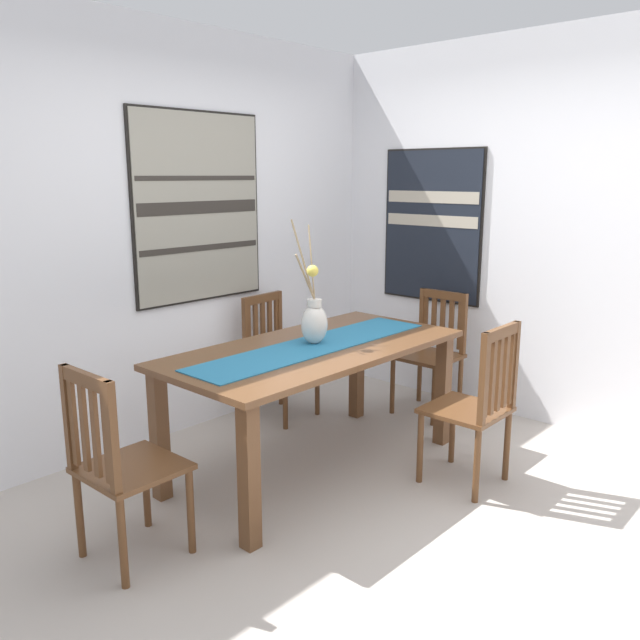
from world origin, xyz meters
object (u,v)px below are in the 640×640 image
at_px(chair_1, 120,463).
at_px(chair_3, 432,349).
at_px(painting_on_back_wall, 198,208).
at_px(painting_on_side_wall, 432,226).
at_px(chair_0, 276,353).
at_px(dining_table, 315,364).
at_px(centerpiece_vase, 314,320).
at_px(chair_2, 477,403).

xyz_separation_m(chair_1, chair_3, (2.62, 0.04, -0.01)).
relative_size(chair_1, chair_3, 1.04).
xyz_separation_m(painting_on_back_wall, painting_on_side_wall, (1.62, -0.81, -0.17)).
height_order(chair_0, painting_on_back_wall, painting_on_back_wall).
height_order(chair_0, chair_3, chair_3).
bearing_deg(painting_on_back_wall, dining_table, -91.48).
bearing_deg(painting_on_back_wall, centerpiece_vase, -89.75).
height_order(chair_0, chair_1, chair_1).
height_order(chair_3, painting_on_back_wall, painting_on_back_wall).
xyz_separation_m(dining_table, chair_3, (1.31, 0.03, -0.18)).
distance_m(chair_0, painting_on_side_wall, 1.57).
xyz_separation_m(chair_1, painting_on_back_wall, (1.33, 1.11, 1.05)).
relative_size(painting_on_back_wall, painting_on_side_wall, 1.08).
relative_size(dining_table, chair_2, 1.94).
bearing_deg(dining_table, painting_on_side_wall, 9.68).
bearing_deg(chair_0, chair_2, -90.67).
relative_size(chair_2, painting_on_side_wall, 0.81).
height_order(centerpiece_vase, painting_on_side_wall, painting_on_side_wall).
bearing_deg(chair_2, chair_1, 155.42).
xyz_separation_m(chair_1, chair_2, (1.76, -0.80, 0.01)).
bearing_deg(chair_1, centerpiece_vase, 2.08).
height_order(chair_0, chair_2, chair_2).
distance_m(centerpiece_vase, chair_0, 1.01).
distance_m(chair_0, chair_1, 1.97).
bearing_deg(centerpiece_vase, painting_on_back_wall, 90.25).
relative_size(dining_table, painting_on_back_wall, 1.46).
relative_size(centerpiece_vase, chair_1, 0.78).
xyz_separation_m(chair_2, chair_3, (0.86, 0.85, -0.02)).
bearing_deg(painting_on_side_wall, painting_on_back_wall, 153.39).
bearing_deg(chair_1, dining_table, 0.69).
distance_m(dining_table, chair_1, 1.31).
bearing_deg(painting_on_back_wall, chair_3, -39.67).
distance_m(chair_3, painting_on_side_wall, 0.98).
relative_size(dining_table, chair_3, 2.05).
bearing_deg(chair_1, chair_3, 0.92).
distance_m(chair_2, painting_on_back_wall, 2.22).
height_order(centerpiece_vase, chair_0, centerpiece_vase).
bearing_deg(painting_on_side_wall, chair_2, -137.28).
bearing_deg(chair_1, chair_2, -24.58).
bearing_deg(chair_1, painting_on_side_wall, 5.74).
distance_m(dining_table, chair_0, 0.97).
bearing_deg(chair_3, chair_2, -135.40).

